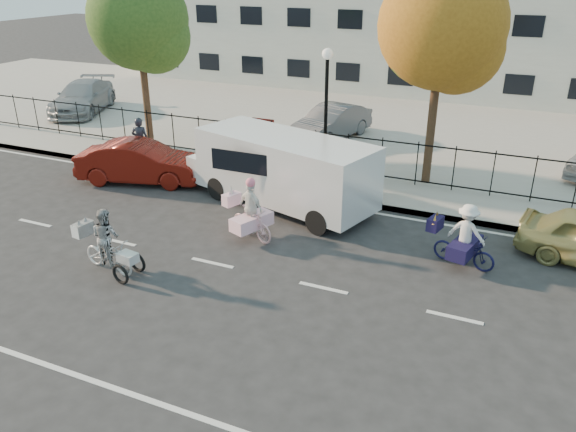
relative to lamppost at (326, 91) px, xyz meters
The scene contains 19 objects.
ground 7.50m from the lamppost, 94.21° to the right, with size 120.00×120.00×0.00m, color #333334.
road_markings 7.49m from the lamppost, 94.21° to the right, with size 60.00×9.52×0.01m, color silver, non-canonical shape.
curb 3.54m from the lamppost, 105.95° to the right, with size 60.00×0.10×0.15m, color #A8A399.
sidewalk 3.16m from the lamppost, 125.54° to the right, with size 60.00×2.20×0.15m, color #A8A399.
parking_lot 8.76m from the lamppost, 93.49° to the left, with size 60.00×15.60×0.15m, color #A8A399.
iron_fence 2.30m from the lamppost, 141.34° to the left, with size 58.00×0.06×1.50m, color black, non-canonical shape.
building 18.21m from the lamppost, 91.57° to the left, with size 34.00×10.00×6.00m, color silver.
lamppost is the anchor object (origin of this frame).
street_sign 2.90m from the lamppost, behind, with size 0.85×0.06×1.80m.
zebra_trike 8.88m from the lamppost, 107.93° to the right, with size 1.93×0.90×1.65m.
unicorn_bike 5.68m from the lamppost, 92.80° to the right, with size 1.79×1.31×1.78m.
bull_bike 7.27m from the lamppost, 39.37° to the right, with size 1.82×1.28×1.65m.
white_van 3.30m from the lamppost, 99.28° to the right, with size 6.70×3.63×2.22m.
red_sedan 6.77m from the lamppost, 154.68° to the right, with size 1.50×4.30×1.42m, color #61120B.
pedestrian 7.17m from the lamppost, 168.49° to the right, with size 0.62×0.41×1.71m, color black.
lot_car_a 14.98m from the lamppost, 164.51° to the left, with size 2.07×5.08×1.48m, color #989B9F.
lot_car_c 5.17m from the lamppost, 106.80° to the left, with size 1.47×4.23×1.39m, color #4E5156.
tree_west 7.91m from the lamppost, behind, with size 3.78×3.78×6.93m.
tree_mid 4.10m from the lamppost, 14.74° to the left, with size 3.92×3.92×7.19m.
Camera 1 is at (6.77, -10.67, 6.93)m, focal length 35.00 mm.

